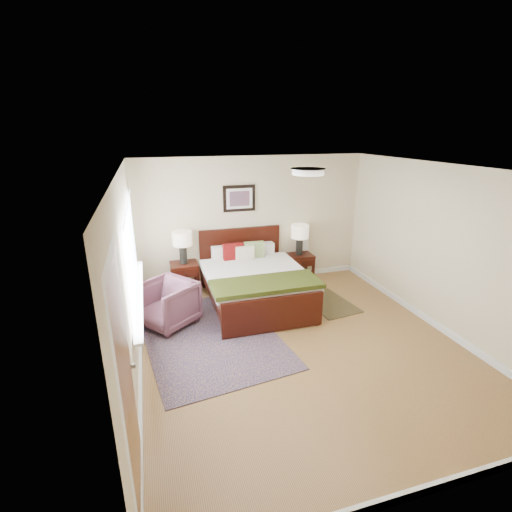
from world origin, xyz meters
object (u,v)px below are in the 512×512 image
at_px(nightstand_right, 299,264).
at_px(armchair, 167,304).
at_px(bed, 254,276).
at_px(lamp_left, 182,241).
at_px(lamp_right, 300,234).
at_px(nightstand_left, 184,270).
at_px(rug_persian, 210,336).

xyz_separation_m(nightstand_right, armchair, (-2.71, -1.13, 0.02)).
bearing_deg(bed, lamp_left, 144.62).
distance_m(lamp_left, lamp_right, 2.31).
distance_m(bed, lamp_left, 1.47).
height_order(nightstand_left, armchair, armchair).
bearing_deg(armchair, lamp_left, 122.82).
bearing_deg(rug_persian, nightstand_right, 30.79).
relative_size(nightstand_left, lamp_left, 0.98).
relative_size(nightstand_right, lamp_right, 0.91).
bearing_deg(lamp_right, rug_persian, -141.56).
height_order(lamp_left, lamp_right, lamp_left).
bearing_deg(armchair, lamp_right, 74.87).
xyz_separation_m(lamp_left, rug_persian, (0.18, -1.69, -1.03)).
distance_m(lamp_left, armchair, 1.38).
bearing_deg(nightstand_left, lamp_right, 0.52).
relative_size(lamp_left, rug_persian, 0.23).
xyz_separation_m(bed, lamp_right, (1.18, 0.80, 0.46)).
bearing_deg(lamp_right, nightstand_left, -179.48).
bearing_deg(lamp_left, rug_persian, -83.87).
height_order(bed, lamp_left, lamp_left).
distance_m(nightstand_left, rug_persian, 1.74).
bearing_deg(nightstand_right, lamp_right, 90.00).
bearing_deg(bed, armchair, -167.51).
xyz_separation_m(nightstand_left, lamp_right, (2.31, 0.02, 0.51)).
relative_size(bed, lamp_right, 3.43).
relative_size(nightstand_left, lamp_right, 0.98).
height_order(nightstand_right, lamp_right, lamp_right).
bearing_deg(nightstand_right, armchair, -157.42).
distance_m(bed, nightstand_left, 1.37).
relative_size(bed, nightstand_left, 3.50).
xyz_separation_m(lamp_left, armchair, (-0.40, -1.14, -0.67)).
relative_size(nightstand_right, lamp_left, 0.91).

